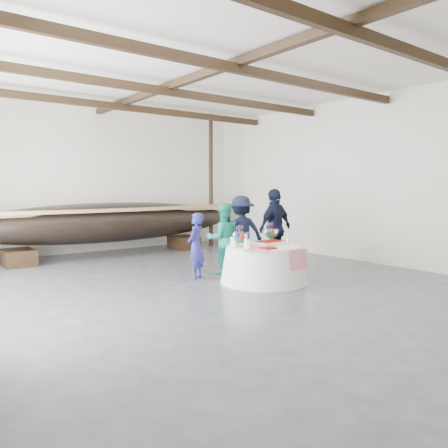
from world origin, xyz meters
TOP-DOWN VIEW (x-y plane):
  - floor at (0.00, 0.00)m, footprint 10.00×12.00m
  - wall_back at (0.00, 6.00)m, footprint 10.00×0.02m
  - wall_right at (5.00, 0.00)m, footprint 0.02×12.00m
  - ceiling at (0.00, 0.00)m, footprint 10.00×12.00m
  - pavilion_structure at (0.00, 0.82)m, footprint 9.80×11.76m
  - longboat_display at (-0.16, 4.76)m, footprint 8.49×1.70m
  - banquet_table at (1.03, -0.60)m, footprint 1.86×1.86m
  - tabletop_items at (1.02, -0.42)m, footprint 1.69×1.48m
  - guest_woman_blue at (0.06, 0.57)m, footprint 0.65×0.60m
  - guest_woman_teal at (0.93, 0.69)m, footprint 1.00×0.90m
  - guest_man_left at (1.67, 0.92)m, footprint 1.33×1.00m
  - guest_man_right at (2.41, 0.47)m, footprint 1.24×0.66m

SIDE VIEW (x-z plane):
  - floor at x=0.00m, z-range -0.01..0.01m
  - banquet_table at x=1.03m, z-range 0.00..0.80m
  - guest_woman_blue at x=0.06m, z-range 0.00..1.48m
  - guest_woman_teal at x=0.93m, z-range 0.00..1.67m
  - guest_man_left at x=1.67m, z-range 0.00..1.83m
  - tabletop_items at x=1.02m, z-range 0.75..1.15m
  - guest_man_right at x=2.41m, z-range 0.00..2.01m
  - longboat_display at x=-0.16m, z-range 0.22..1.81m
  - wall_back at x=0.00m, z-range 0.00..4.50m
  - wall_right at x=5.00m, z-range 0.00..4.50m
  - pavilion_structure at x=0.00m, z-range 1.75..6.25m
  - ceiling at x=0.00m, z-range 4.50..4.50m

